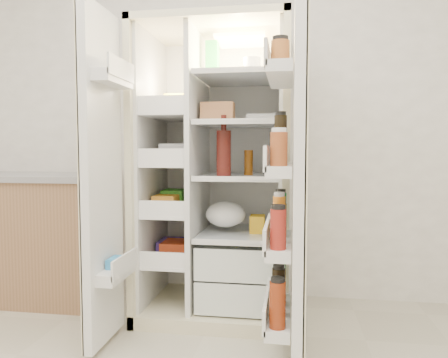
# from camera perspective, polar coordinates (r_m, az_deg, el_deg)

# --- Properties ---
(wall_back) EXTENTS (4.00, 0.02, 2.70)m
(wall_back) POSITION_cam_1_polar(r_m,az_deg,el_deg) (3.07, 0.03, 9.69)
(wall_back) COLOR white
(wall_back) RESTS_ON floor
(refrigerator) EXTENTS (0.92, 0.70, 1.80)m
(refrigerator) POSITION_cam_1_polar(r_m,az_deg,el_deg) (2.72, -0.61, -2.37)
(refrigerator) COLOR beige
(refrigerator) RESTS_ON floor
(freezer_door) EXTENTS (0.15, 0.40, 1.72)m
(freezer_door) POSITION_cam_1_polar(r_m,az_deg,el_deg) (2.28, -16.02, -0.00)
(freezer_door) COLOR silver
(freezer_door) RESTS_ON floor
(fridge_door) EXTENTS (0.17, 0.58, 1.72)m
(fridge_door) POSITION_cam_1_polar(r_m,az_deg,el_deg) (1.98, 9.43, -0.97)
(fridge_door) COLOR silver
(fridge_door) RESTS_ON floor
(kitchen_counter) EXTENTS (1.20, 0.64, 0.87)m
(kitchen_counter) POSITION_cam_1_polar(r_m,az_deg,el_deg) (3.35, -25.08, -6.80)
(kitchen_counter) COLOR #8F6747
(kitchen_counter) RESTS_ON floor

